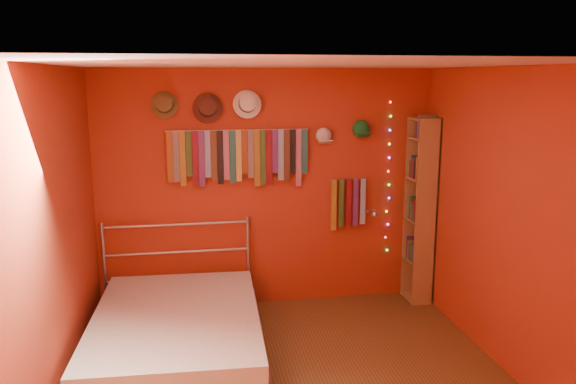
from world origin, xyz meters
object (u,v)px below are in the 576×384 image
bookshelf (424,210)px  reading_lamp (373,213)px  tie_rack (239,155)px  bed (177,335)px

bookshelf → reading_lamp: bearing=-179.0°
tie_rack → bookshelf: (1.96, -0.15, -0.62)m
reading_lamp → bookshelf: 0.56m
tie_rack → bed: bearing=-121.3°
bed → bookshelf: bearing=21.6°
tie_rack → reading_lamp: 1.54m
bookshelf → tie_rack: bearing=175.5°
reading_lamp → tie_rack: bearing=173.3°
tie_rack → bed: (-0.65, -1.07, -1.40)m
reading_lamp → bed: bearing=-156.1°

